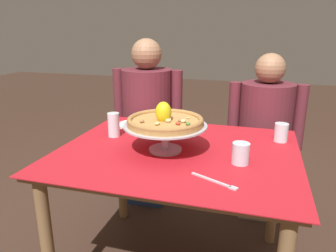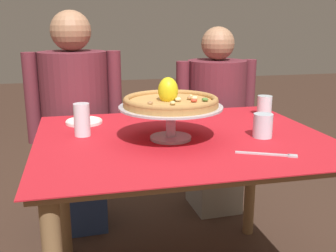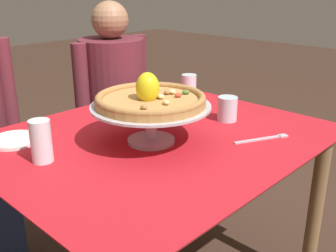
{
  "view_description": "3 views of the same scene",
  "coord_description": "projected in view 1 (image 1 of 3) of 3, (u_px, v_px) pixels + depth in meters",
  "views": [
    {
      "loc": [
        0.38,
        -1.46,
        1.33
      ],
      "look_at": [
        -0.06,
        0.04,
        0.85
      ],
      "focal_mm": 34.1,
      "sensor_mm": 36.0,
      "label": 1
    },
    {
      "loc": [
        -0.42,
        -1.53,
        1.19
      ],
      "look_at": [
        -0.06,
        -0.01,
        0.79
      ],
      "focal_mm": 42.59,
      "sensor_mm": 36.0,
      "label": 2
    },
    {
      "loc": [
        -0.96,
        -0.96,
        1.27
      ],
      "look_at": [
        0.0,
        -0.05,
        0.79
      ],
      "focal_mm": 42.59,
      "sensor_mm": 36.0,
      "label": 3
    }
  ],
  "objects": [
    {
      "name": "diner_left",
      "position": [
        148.0,
        123.0,
        2.44
      ],
      "size": [
        0.53,
        0.39,
        1.26
      ],
      "color": "navy",
      "rests_on": "ground"
    },
    {
      "name": "dining_table",
      "position": [
        177.0,
        168.0,
        1.65
      ],
      "size": [
        1.19,
        0.99,
        0.74
      ],
      "color": "olive",
      "rests_on": "ground"
    },
    {
      "name": "pizza",
      "position": [
        165.0,
        120.0,
        1.56
      ],
      "size": [
        0.38,
        0.38,
        0.11
      ],
      "color": "#BC8447",
      "rests_on": "pizza_stand"
    },
    {
      "name": "pizza_stand",
      "position": [
        165.0,
        131.0,
        1.58
      ],
      "size": [
        0.41,
        0.41,
        0.14
      ],
      "color": "#B7B7C1",
      "rests_on": "dining_table"
    },
    {
      "name": "diner_right",
      "position": [
        264.0,
        138.0,
        2.27
      ],
      "size": [
        0.52,
        0.38,
        1.17
      ],
      "color": "gray",
      "rests_on": "ground"
    },
    {
      "name": "dinner_fork",
      "position": [
        216.0,
        182.0,
        1.27
      ],
      "size": [
        0.2,
        0.11,
        0.01
      ],
      "color": "#B7B7C1",
      "rests_on": "dining_table"
    },
    {
      "name": "water_glass_side_left",
      "position": [
        114.0,
        126.0,
        1.8
      ],
      "size": [
        0.07,
        0.07,
        0.14
      ],
      "color": "white",
      "rests_on": "dining_table"
    },
    {
      "name": "side_plate",
      "position": [
        131.0,
        124.0,
        2.01
      ],
      "size": [
        0.17,
        0.17,
        0.02
      ],
      "color": "white",
      "rests_on": "dining_table"
    },
    {
      "name": "water_glass_back_right",
      "position": [
        281.0,
        133.0,
        1.73
      ],
      "size": [
        0.07,
        0.07,
        0.1
      ],
      "color": "silver",
      "rests_on": "dining_table"
    },
    {
      "name": "water_glass_side_right",
      "position": [
        241.0,
        155.0,
        1.44
      ],
      "size": [
        0.08,
        0.08,
        0.1
      ],
      "color": "silver",
      "rests_on": "dining_table"
    }
  ]
}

